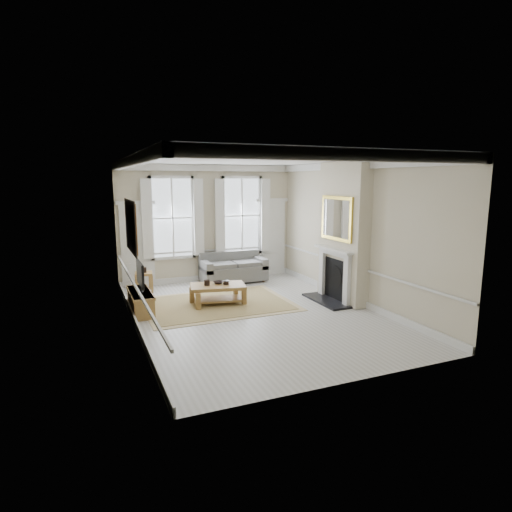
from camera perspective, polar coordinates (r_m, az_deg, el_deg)
name	(u,v)px	position (r m, az deg, el deg)	size (l,w,h in m)	color
floor	(255,314)	(9.69, -0.20, -7.69)	(7.20, 7.20, 0.00)	#B7B5AD
ceiling	(254,159)	(9.24, -0.21, 12.82)	(7.20, 7.20, 0.00)	white
back_wall	(208,223)	(12.69, -6.44, 4.34)	(5.20, 5.20, 0.00)	beige
left_wall	(131,246)	(8.67, -16.29, 1.32)	(7.20, 7.20, 0.00)	beige
right_wall	(354,233)	(10.58, 12.95, 3.00)	(7.20, 7.20, 0.00)	beige
window_left	(172,218)	(12.37, -11.08, 5.00)	(1.26, 0.20, 2.20)	#B2BCC6
window_right	(242,216)	(12.96, -1.92, 5.41)	(1.26, 0.20, 2.20)	#B2BCC6
door_left	(137,246)	(12.31, -15.53, 1.28)	(0.90, 0.08, 2.30)	silver
door_right	(271,238)	(13.43, 2.08, 2.36)	(0.90, 0.08, 2.30)	silver
painting	(131,226)	(8.93, -16.37, 3.83)	(0.05, 1.66, 1.06)	#9E601B
chimney_breast	(343,232)	(10.64, 11.56, 3.09)	(0.35, 1.70, 3.38)	beige
hearth	(326,301)	(10.74, 9.35, -5.90)	(0.55, 1.50, 0.05)	black
fireplace	(334,272)	(10.67, 10.37, -2.12)	(0.21, 1.45, 1.33)	silver
mirror	(336,218)	(10.48, 10.65, 4.94)	(0.06, 1.26, 1.06)	gold
sofa	(233,269)	(12.61, -3.13, -1.80)	(1.87, 0.91, 0.87)	slate
side_table	(144,276)	(11.75, -14.75, -2.65)	(0.50, 0.50, 0.54)	olive
rug	(218,304)	(10.43, -5.10, -6.36)	(3.50, 2.60, 0.02)	#A58C55
coffee_table	(218,288)	(10.33, -5.13, -4.28)	(1.41, 0.99, 0.48)	olive
ceramic_pot_a	(207,282)	(10.27, -6.56, -3.53)	(0.14, 0.14, 0.14)	black
ceramic_pot_b	(226,282)	(10.31, -4.00, -3.54)	(0.14, 0.14, 0.10)	black
bowl	(218,283)	(10.41, -5.04, -3.54)	(0.23, 0.23, 0.06)	black
tv_stand	(141,302)	(10.08, -15.13, -5.92)	(0.43, 1.35, 0.48)	olive
tv	(140,274)	(9.93, -15.17, -2.38)	(0.08, 0.90, 0.68)	black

